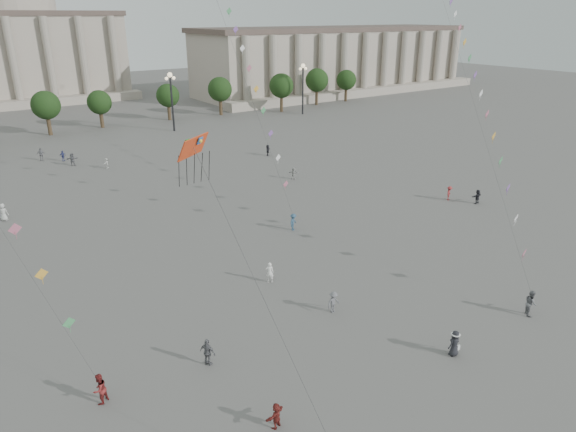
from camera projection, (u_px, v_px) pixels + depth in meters
ground at (389, 336)px, 34.83m from camera, size 360.00×360.00×0.00m
hall_east at (338, 60)px, 143.33m from camera, size 84.00×26.22×17.20m
hall_central at (17, 41)px, 127.77m from camera, size 48.30×34.30×35.50m
tree_row at (76, 104)px, 92.10m from camera, size 137.12×5.12×8.00m
lamp_post_mid_east at (171, 91)px, 93.36m from camera, size 2.00×0.90×10.65m
lamp_post_far_east at (303, 80)px, 109.47m from camera, size 2.00×0.90×10.65m
person_crowd_0 at (63, 156)px, 76.05m from camera, size 1.00×0.60×1.59m
person_crowd_3 at (477, 197)px, 58.98m from camera, size 1.54×0.49×1.66m
person_crowd_4 at (107, 163)px, 72.45m from camera, size 1.23×1.35×1.49m
person_crowd_6 at (333, 302)px, 37.36m from camera, size 1.14×0.71×1.69m
person_crowd_7 at (294, 173)px, 67.75m from camera, size 1.37×1.39×1.60m
person_crowd_8 at (449, 193)px, 60.06m from camera, size 1.25×1.10×1.68m
person_crowd_9 at (268, 150)px, 79.02m from camera, size 1.44×1.49×1.70m
person_crowd_12 at (72, 159)px, 73.75m from camera, size 1.79×0.99×1.84m
person_crowd_13 at (270, 272)px, 41.56m from camera, size 0.78×0.72×1.78m
person_crowd_16 at (41, 154)px, 76.30m from camera, size 1.19×0.73×1.89m
person_crowd_18 at (3, 212)px, 54.03m from camera, size 1.10×1.01×1.89m
tourist_2 at (276, 416)px, 26.93m from camera, size 1.45×0.87×1.49m
tourist_3 at (208, 352)px, 31.68m from camera, size 0.92×1.16×1.84m
kite_flyer_0 at (100, 389)px, 28.56m from camera, size 1.15×1.08×1.88m
kite_flyer_1 at (293, 222)px, 51.65m from camera, size 1.31×1.14×1.76m
kite_flyer_2 at (531, 303)px, 37.03m from camera, size 1.18×1.19×1.94m
hat_person at (455, 343)px, 32.60m from camera, size 0.87×0.60×1.76m
dragon_kite at (195, 163)px, 24.62m from camera, size 2.10×6.22×16.85m
kite_train_east at (449, 2)px, 59.47m from camera, size 37.06×48.10×72.34m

